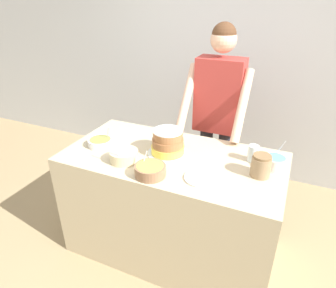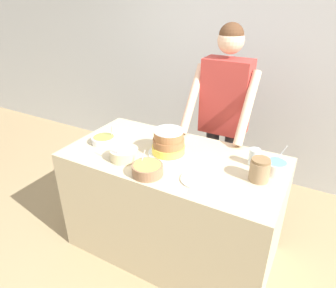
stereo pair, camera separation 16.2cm
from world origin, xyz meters
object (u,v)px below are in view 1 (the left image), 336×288
object	(u,v)px
frosting_bowl_olive	(100,142)
drinking_glass	(253,153)
cake	(168,143)
stoneware_jar	(261,166)
frosting_bowl_blue	(275,162)
frosting_bowl_yellow	(150,170)
ceramic_plate	(201,178)
person_baker	(218,106)
frosting_bowl_pink	(124,155)

from	to	relation	value
frosting_bowl_olive	drinking_glass	world-z (taller)	frosting_bowl_olive
cake	stoneware_jar	distance (m)	0.68
drinking_glass	frosting_bowl_blue	bearing A→B (deg)	-13.80
frosting_bowl_yellow	stoneware_jar	distance (m)	0.73
frosting_bowl_blue	frosting_bowl_yellow	bearing A→B (deg)	-149.79
ceramic_plate	stoneware_jar	xyz separation A→B (m)	(0.34, 0.19, 0.07)
frosting_bowl_olive	frosting_bowl_blue	xyz separation A→B (m)	(1.30, 0.21, 0.01)
person_baker	drinking_glass	size ratio (longest dim) A/B	14.73
cake	frosting_bowl_olive	size ratio (longest dim) A/B	1.59
frosting_bowl_yellow	stoneware_jar	size ratio (longest dim) A/B	1.35
cake	ceramic_plate	world-z (taller)	cake
frosting_bowl_yellow	drinking_glass	distance (m)	0.75
frosting_bowl_pink	person_baker	bearing A→B (deg)	64.52
cake	frosting_bowl_olive	world-z (taller)	cake
drinking_glass	frosting_bowl_olive	bearing A→B (deg)	-167.78
person_baker	stoneware_jar	xyz separation A→B (m)	(0.49, -0.71, -0.11)
cake	frosting_bowl_olive	distance (m)	0.55
frosting_bowl_pink	cake	bearing A→B (deg)	42.63
frosting_bowl_blue	ceramic_plate	distance (m)	0.54
cake	frosting_bowl_pink	world-z (taller)	cake
person_baker	frosting_bowl_olive	size ratio (longest dim) A/B	9.23
person_baker	frosting_bowl_yellow	bearing A→B (deg)	-99.75
frosting_bowl_blue	drinking_glass	xyz separation A→B (m)	(-0.16, 0.04, 0.01)
stoneware_jar	frosting_bowl_olive	bearing A→B (deg)	-176.78
person_baker	ceramic_plate	size ratio (longest dim) A/B	8.09
cake	ceramic_plate	bearing A→B (deg)	-33.30
frosting_bowl_blue	stoneware_jar	distance (m)	0.16
frosting_bowl_olive	drinking_glass	xyz separation A→B (m)	(1.14, 0.25, 0.03)
frosting_bowl_yellow	drinking_glass	world-z (taller)	frosting_bowl_yellow
frosting_bowl_yellow	cake	bearing A→B (deg)	92.68
cake	ceramic_plate	distance (m)	0.41
frosting_bowl_olive	frosting_bowl_blue	bearing A→B (deg)	9.12
frosting_bowl_olive	frosting_bowl_yellow	world-z (taller)	frosting_bowl_olive
frosting_bowl_blue	stoneware_jar	world-z (taller)	frosting_bowl_blue
frosting_bowl_pink	drinking_glass	bearing A→B (deg)	24.04
person_baker	cake	bearing A→B (deg)	-105.35
person_baker	frosting_bowl_yellow	world-z (taller)	person_baker
frosting_bowl_blue	stoneware_jar	size ratio (longest dim) A/B	1.24
frosting_bowl_olive	person_baker	bearing A→B (deg)	46.81
stoneware_jar	frosting_bowl_yellow	bearing A→B (deg)	-156.23
frosting_bowl_olive	stoneware_jar	bearing A→B (deg)	3.22
cake	frosting_bowl_yellow	size ratio (longest dim) A/B	1.48
frosting_bowl_olive	frosting_bowl_blue	distance (m)	1.31
frosting_bowl_olive	ceramic_plate	distance (m)	0.89
frosting_bowl_pink	ceramic_plate	world-z (taller)	frosting_bowl_pink
cake	frosting_bowl_pink	distance (m)	0.34
frosting_bowl_yellow	frosting_bowl_pink	world-z (taller)	frosting_bowl_pink
cake	frosting_bowl_yellow	bearing A→B (deg)	-87.32
frosting_bowl_blue	stoneware_jar	bearing A→B (deg)	-119.23
person_baker	stoneware_jar	distance (m)	0.87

